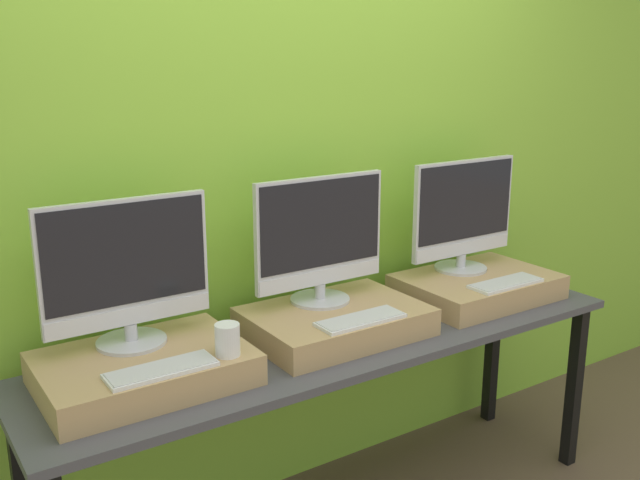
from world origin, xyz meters
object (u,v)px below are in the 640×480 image
monitor_center (320,238)px  keyboard_right (506,283)px  monitor_left (127,271)px  keyboard_center (361,319)px  keyboard_left (161,369)px  mug (227,340)px  monitor_right (464,214)px

monitor_center → keyboard_right: (0.72, -0.25, -0.23)m
monitor_left → keyboard_center: size_ratio=1.66×
monitor_left → keyboard_left: bearing=-90.0°
keyboard_center → mug: bearing=-180.0°
monitor_center → keyboard_left: bearing=-160.8°
monitor_center → monitor_right: same height
monitor_left → keyboard_left: 0.34m
monitor_right → keyboard_center: bearing=-160.8°
keyboard_right → monitor_center: bearing=160.8°
monitor_right → monitor_center: bearing=180.0°
keyboard_left → keyboard_center: 0.72m
monitor_left → mug: monitor_left is taller
keyboard_center → keyboard_right: (0.72, 0.00, 0.00)m
keyboard_left → monitor_right: bearing=9.9°
monitor_left → keyboard_center: 0.79m
monitor_center → keyboard_right: size_ratio=1.66×
keyboard_right → mug: bearing=-180.0°
mug → keyboard_right: mug is taller
keyboard_left → keyboard_right: bearing=0.0°
keyboard_left → monitor_right: (1.43, 0.25, 0.23)m
keyboard_left → monitor_right: 1.47m
keyboard_right → keyboard_left: bearing=180.0°
keyboard_left → monitor_left: bearing=90.0°
monitor_left → mug: (0.21, -0.25, -0.19)m
keyboard_center → keyboard_right: bearing=0.0°
monitor_right → keyboard_right: monitor_right is taller
mug → keyboard_center: bearing=0.0°
monitor_center → monitor_right: bearing=0.0°
keyboard_center → keyboard_right: same height
keyboard_left → keyboard_right: (1.43, 0.00, 0.00)m
mug → monitor_center: (0.50, 0.25, 0.19)m
keyboard_center → monitor_right: bearing=19.2°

